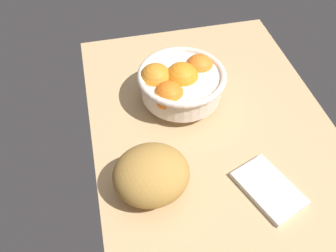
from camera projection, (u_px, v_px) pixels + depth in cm
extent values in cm
cube|color=tan|center=(214.00, 135.00, 85.10)|extent=(82.85, 57.05, 3.00)
cylinder|color=silver|center=(181.00, 97.00, 89.47)|extent=(10.01, 10.01, 2.60)
cylinder|color=silver|center=(182.00, 85.00, 86.26)|extent=(19.64, 19.64, 5.86)
torus|color=silver|center=(182.00, 75.00, 84.03)|extent=(21.24, 21.24, 1.60)
sphere|color=orange|center=(183.00, 80.00, 84.92)|extent=(7.60, 7.60, 7.60)
sphere|color=orange|center=(156.00, 80.00, 84.84)|extent=(8.05, 8.05, 8.05)
sphere|color=orange|center=(200.00, 68.00, 87.83)|extent=(7.18, 7.18, 7.18)
sphere|color=orange|center=(169.00, 96.00, 81.41)|extent=(7.21, 7.21, 7.21)
sphere|color=orange|center=(182.00, 79.00, 84.94)|extent=(8.26, 8.26, 8.26)
ellipsoid|color=#B8863E|center=(151.00, 175.00, 69.73)|extent=(14.35, 15.81, 10.57)
cube|color=silver|center=(269.00, 189.00, 73.05)|extent=(16.42, 13.43, 1.21)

